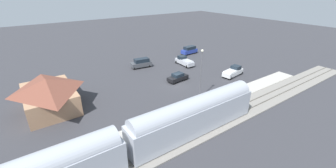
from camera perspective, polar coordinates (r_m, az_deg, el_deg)
ground_plane at (r=43.90m, az=2.05°, el=-0.03°), size 200.00×200.00×0.00m
railway_track at (r=35.07m, az=16.08°, el=-7.62°), size 4.80×70.00×0.30m
platform at (r=37.23m, az=11.39°, el=-5.01°), size 3.20×46.00×0.30m
passenger_train at (r=24.41m, az=-11.30°, el=-14.85°), size 2.93×38.99×4.98m
station_building at (r=39.05m, az=-28.67°, el=-2.15°), size 11.25×7.87×5.09m
pedestrian_on_platform at (r=41.85m, az=17.87°, el=-0.61°), size 0.36×0.36×1.71m
pedestrian_waiting_far at (r=41.33m, az=16.92°, el=-0.80°), size 0.36×0.36×1.71m
pickup_silver at (r=54.46m, az=4.27°, el=5.99°), size 5.45×2.59×2.14m
suv_blue at (r=63.88m, az=5.60°, el=8.82°), size 2.28×5.02×2.22m
suv_charcoal at (r=53.01m, az=-6.97°, el=5.50°), size 2.55×5.11×2.22m
sedan_black at (r=44.98m, az=2.56°, el=1.80°), size 2.29×4.67×1.74m
pickup_white at (r=49.58m, az=16.64°, el=3.13°), size 2.73×5.63×2.14m
light_pole_near_platform at (r=36.61m, az=8.63°, el=3.84°), size 0.44×0.44×8.81m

